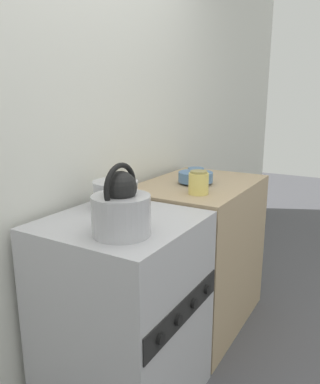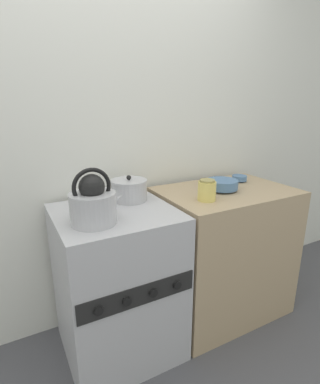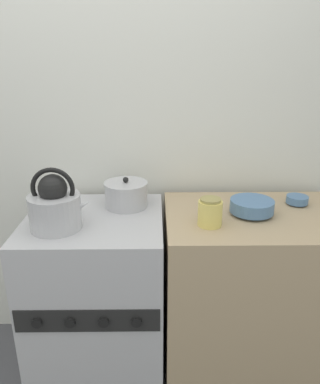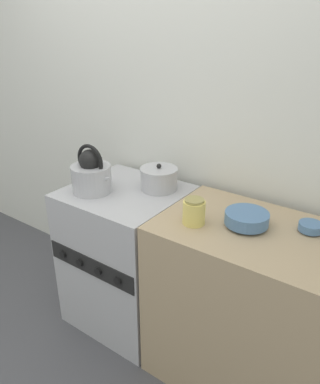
{
  "view_description": "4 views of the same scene",
  "coord_description": "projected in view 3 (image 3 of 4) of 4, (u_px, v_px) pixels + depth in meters",
  "views": [
    {
      "loc": [
        -1.23,
        -0.61,
        1.4
      ],
      "look_at": [
        0.3,
        0.29,
        0.96
      ],
      "focal_mm": 35.0,
      "sensor_mm": 36.0,
      "label": 1
    },
    {
      "loc": [
        -0.5,
        -1.15,
        1.47
      ],
      "look_at": [
        0.29,
        0.33,
        0.96
      ],
      "focal_mm": 28.0,
      "sensor_mm": 36.0,
      "label": 2
    },
    {
      "loc": [
        0.29,
        -1.3,
        1.62
      ],
      "look_at": [
        0.31,
        0.34,
        1.01
      ],
      "focal_mm": 35.0,
      "sensor_mm": 36.0,
      "label": 3
    },
    {
      "loc": [
        1.3,
        -1.16,
        1.78
      ],
      "look_at": [
        0.27,
        0.29,
        0.97
      ],
      "focal_mm": 35.0,
      "sensor_mm": 36.0,
      "label": 4
    }
  ],
  "objects": [
    {
      "name": "wall_back",
      "position": [
        101.0,
        128.0,
        1.99
      ],
      "size": [
        7.0,
        0.06,
        2.5
      ],
      "color": "silver",
      "rests_on": "ground_plane"
    },
    {
      "name": "stove",
      "position": [
        99.0,
        297.0,
        1.91
      ],
      "size": [
        0.65,
        0.64,
        0.9
      ],
      "color": "#B2B2B7",
      "rests_on": "ground_plane"
    },
    {
      "name": "counter",
      "position": [
        251.0,
        296.0,
        1.92
      ],
      "size": [
        0.88,
        0.61,
        0.91
      ],
      "color": "tan",
      "rests_on": "ground_plane"
    },
    {
      "name": "kettle",
      "position": [
        55.0,
        206.0,
        1.62
      ],
      "size": [
        0.28,
        0.22,
        0.28
      ],
      "color": "#B2B2B7",
      "rests_on": "stove"
    },
    {
      "name": "cooking_pot",
      "position": [
        126.0,
        194.0,
        1.86
      ],
      "size": [
        0.22,
        0.22,
        0.15
      ],
      "color": "#B2B2B7",
      "rests_on": "stove"
    },
    {
      "name": "enamel_bowl",
      "position": [
        252.0,
        206.0,
        1.75
      ],
      "size": [
        0.2,
        0.2,
        0.07
      ],
      "color": "#4C729E",
      "rests_on": "counter"
    },
    {
      "name": "small_ceramic_bowl",
      "position": [
        297.0,
        200.0,
        1.87
      ],
      "size": [
        0.11,
        0.11,
        0.04
      ],
      "color": "#4C729E",
      "rests_on": "counter"
    },
    {
      "name": "storage_jar",
      "position": [
        210.0,
        212.0,
        1.63
      ],
      "size": [
        0.11,
        0.11,
        0.12
      ],
      "color": "#E0CC66",
      "rests_on": "counter"
    }
  ]
}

